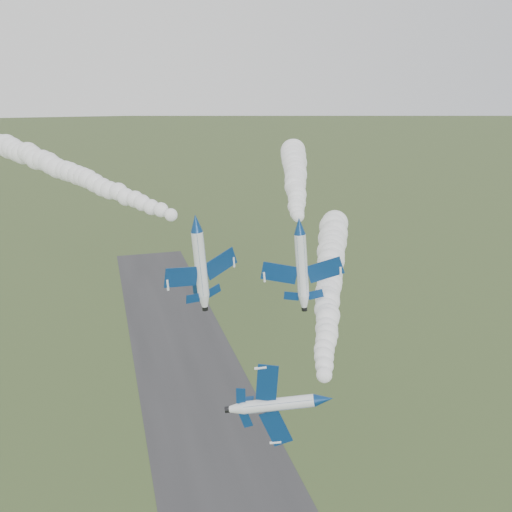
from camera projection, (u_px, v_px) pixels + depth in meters
The scene contains 7 objects.
runway at pixel (223, 468), 97.88m from camera, with size 24.00×260.00×0.04m, color #303033.
jet_lead at pixel (324, 400), 59.10m from camera, with size 6.42×11.17×9.42m.
smoke_trail_jet_lead at pixel (330, 279), 89.73m from camera, with size 5.42×60.96×5.42m, color white, non-canonical shape.
jet_pair_left at pixel (196, 223), 73.36m from camera, with size 11.33×13.01×3.41m.
smoke_trail_jet_pair_left at pixel (67, 171), 101.48m from camera, with size 4.69×72.15×4.69m, color white, non-canonical shape.
jet_pair_right at pixel (299, 226), 77.05m from camera, with size 11.47×13.35×3.40m.
smoke_trail_jet_pair_right at pixel (295, 176), 105.17m from camera, with size 5.31×53.32×5.31m, color white, non-canonical shape.
Camera 1 is at (-16.84, -50.91, 64.19)m, focal length 40.00 mm.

